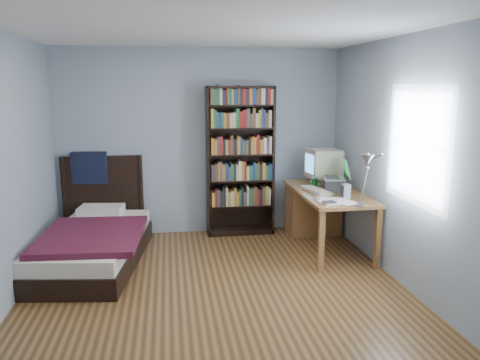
# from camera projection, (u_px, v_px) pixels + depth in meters

# --- Properties ---
(room) EXTENTS (4.20, 4.24, 2.50)m
(room) POSITION_uv_depth(u_px,v_px,m) (219.00, 169.00, 4.30)
(room) COLOR #4D3316
(room) RESTS_ON ground
(desk) EXTENTS (0.75, 1.58, 0.73)m
(desk) POSITION_uv_depth(u_px,v_px,m) (316.00, 207.00, 6.24)
(desk) COLOR brown
(desk) RESTS_ON floor
(crt_monitor) EXTENTS (0.43, 0.40, 0.46)m
(crt_monitor) POSITION_uv_depth(u_px,v_px,m) (323.00, 164.00, 6.17)
(crt_monitor) COLOR beige
(crt_monitor) RESTS_ON desk
(laptop) EXTENTS (0.39, 0.38, 0.41)m
(laptop) POSITION_uv_depth(u_px,v_px,m) (335.00, 182.00, 5.75)
(laptop) COLOR #2D2D30
(laptop) RESTS_ON desk
(desk_lamp) EXTENTS (0.24, 0.54, 0.64)m
(desk_lamp) POSITION_uv_depth(u_px,v_px,m) (367.00, 165.00, 4.53)
(desk_lamp) COLOR #99999E
(desk_lamp) RESTS_ON desk
(keyboard) EXTENTS (0.30, 0.53, 0.05)m
(keyboard) POSITION_uv_depth(u_px,v_px,m) (317.00, 190.00, 5.72)
(keyboard) COLOR beige
(keyboard) RESTS_ON desk
(speaker) EXTENTS (0.09, 0.09, 0.17)m
(speaker) POSITION_uv_depth(u_px,v_px,m) (346.00, 191.00, 5.37)
(speaker) COLOR #9A9A9D
(speaker) RESTS_ON desk
(soda_can) EXTENTS (0.07, 0.07, 0.13)m
(soda_can) POSITION_uv_depth(u_px,v_px,m) (315.00, 183.00, 5.92)
(soda_can) COLOR #06320C
(soda_can) RESTS_ON desk
(mouse) EXTENTS (0.06, 0.10, 0.03)m
(mouse) POSITION_uv_depth(u_px,v_px,m) (318.00, 184.00, 6.07)
(mouse) COLOR silver
(mouse) RESTS_ON desk
(phone_silver) EXTENTS (0.07, 0.11, 0.02)m
(phone_silver) POSITION_uv_depth(u_px,v_px,m) (318.00, 196.00, 5.46)
(phone_silver) COLOR #B6B6BA
(phone_silver) RESTS_ON desk
(phone_grey) EXTENTS (0.06, 0.09, 0.02)m
(phone_grey) POSITION_uv_depth(u_px,v_px,m) (318.00, 199.00, 5.29)
(phone_grey) COLOR #9A9A9D
(phone_grey) RESTS_ON desk
(external_drive) EXTENTS (0.14, 0.14, 0.03)m
(external_drive) POSITION_uv_depth(u_px,v_px,m) (330.00, 203.00, 5.11)
(external_drive) COLOR #9A9A9D
(external_drive) RESTS_ON desk
(bookshelf) EXTENTS (0.90, 0.30, 2.00)m
(bookshelf) POSITION_uv_depth(u_px,v_px,m) (240.00, 161.00, 6.30)
(bookshelf) COLOR black
(bookshelf) RESTS_ON floor
(bed) EXTENTS (1.25, 2.13, 1.16)m
(bed) POSITION_uv_depth(u_px,v_px,m) (94.00, 240.00, 5.40)
(bed) COLOR black
(bed) RESTS_ON floor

